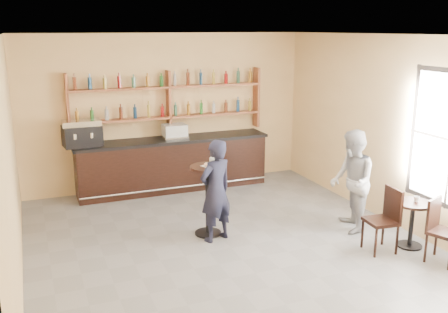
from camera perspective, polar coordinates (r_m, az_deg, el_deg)
name	(u,v)px	position (r m, az deg, el deg)	size (l,w,h in m)	color
floor	(231,248)	(7.83, 0.83, -10.41)	(7.00, 7.00, 0.00)	slate
ceiling	(232,35)	(7.10, 0.93, 13.71)	(7.00, 7.00, 0.00)	white
wall_back	(167,111)	(10.55, -6.50, 5.16)	(7.00, 7.00, 0.00)	#F6CC8B
wall_front	(393,238)	(4.44, 18.79, -8.84)	(7.00, 7.00, 0.00)	#F6CC8B
wall_left	(10,168)	(6.77, -23.27, -1.24)	(7.00, 7.00, 0.00)	#F6CC8B
wall_right	(396,132)	(8.87, 19.08, 2.67)	(7.00, 7.00, 0.00)	#F6CC8B
shelf_unit	(169,102)	(10.40, -6.34, 6.20)	(4.00, 0.26, 1.40)	brown
liquor_bottles	(168,94)	(10.37, -6.36, 7.13)	(3.68, 0.10, 1.00)	#8C5919
bar_counter	(173,164)	(10.45, -5.86, -0.85)	(4.02, 0.78, 1.09)	black
espresso_machine	(82,133)	(9.94, -15.93, 2.59)	(0.71, 0.45, 0.50)	black
pastry_case	(175,131)	(10.30, -5.67, 2.89)	(0.48, 0.39, 0.29)	silver
pedestal_table	(208,201)	(8.12, -1.87, -5.05)	(0.56, 0.56, 1.16)	black
napkin	(207,166)	(7.94, -1.90, -1.09)	(0.17, 0.17, 0.00)	white
donut	(208,164)	(7.93, -1.81, -0.92)	(0.14, 0.14, 0.05)	#E58E53
cup_pedestal	(213,161)	(8.07, -1.21, -0.46)	(0.14, 0.14, 0.11)	white
man_main	(216,191)	(7.82, -0.95, -3.95)	(0.60, 0.39, 1.64)	black
cafe_table	(411,224)	(8.26, 20.62, -7.28)	(0.57, 0.57, 0.73)	black
cup_cafe	(416,199)	(8.16, 21.14, -4.56)	(0.09, 0.09, 0.09)	white
chair_west	(381,220)	(7.91, 17.48, -6.98)	(0.43, 0.43, 0.99)	black
chair_south	(445,232)	(7.86, 23.90, -7.89)	(0.41, 0.41, 0.94)	black
patron_second	(352,181)	(8.45, 14.39, -2.77)	(0.83, 0.65, 1.71)	#9B9A9F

